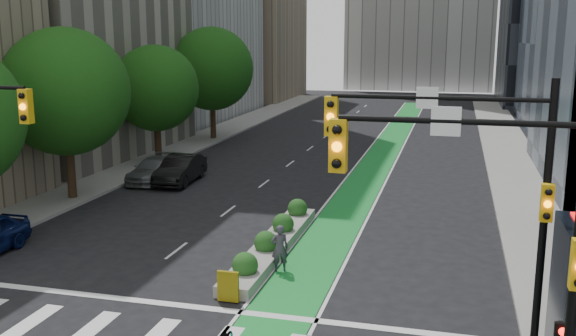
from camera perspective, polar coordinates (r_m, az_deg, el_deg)
The scene contains 13 objects.
ground at distance 19.88m, azimuth -10.47°, elevation -13.35°, with size 160.00×160.00×0.00m, color black.
sidewalk_left at distance 46.42m, azimuth -10.68°, elevation 1.28°, with size 3.60×90.00×0.15m, color gray.
sidewalk_right at distance 42.23m, azimuth 19.69°, elevation -0.25°, with size 3.60×90.00×0.15m, color gray.
bike_lane_paint at distance 47.22m, azimuth 8.50°, elevation 1.45°, with size 2.20×70.00×0.01m, color #198931.
tree_mid at distance 34.07m, azimuth -19.18°, elevation 6.41°, with size 6.40×6.40×8.78m.
tree_midfar at distance 42.76m, azimuth -11.67°, elevation 6.94°, with size 5.60×5.60×7.76m.
tree_far at distance 51.85m, azimuth -6.79°, elevation 8.74°, with size 6.60×6.60×9.00m.
signal_right at distance 17.08m, azimuth 16.99°, elevation -0.82°, with size 5.82×0.51×7.20m.
signal_far_right at distance 12.76m, azimuth 19.05°, elevation -5.41°, with size 4.82×0.51×7.20m.
median_planter at distance 25.49m, azimuth -1.30°, elevation -6.53°, with size 1.20×10.26×1.10m.
cyclist at distance 23.18m, azimuth -0.74°, elevation -7.14°, with size 0.63×0.41×1.73m, color #3C3843.
parked_car_left_mid at distance 37.30m, azimuth -9.56°, elevation -0.12°, with size 1.67×4.79×1.58m, color black.
parked_car_left_far at distance 38.06m, azimuth -11.85°, elevation -0.14°, with size 1.90×4.68×1.36m, color #5A5D5F.
Camera 1 is at (7.88, -16.22, 8.38)m, focal length 40.00 mm.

